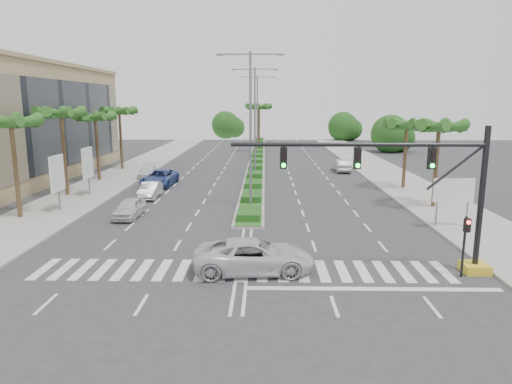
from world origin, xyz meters
TOP-DOWN VIEW (x-y plane):
  - ground at (0.00, 0.00)m, footprint 160.00×160.00m
  - footpath_right at (15.20, 20.00)m, footprint 6.00×120.00m
  - footpath_left at (-15.20, 20.00)m, footprint 6.00×120.00m
  - median at (0.00, 45.00)m, footprint 2.20×75.00m
  - median_grass at (0.00, 45.00)m, footprint 1.80×75.00m
  - building at (-26.00, 26.00)m, footprint 12.00×36.00m
  - signal_gantry at (9.27, -0.00)m, footprint 12.60×1.20m
  - pedestrian_signal at (10.60, -0.68)m, footprint 0.28×0.36m
  - direction_sign at (13.50, 7.99)m, footprint 2.70×0.11m
  - billboard_near at (-14.50, 12.00)m, footprint 0.18×2.10m
  - billboard_far at (-14.50, 18.00)m, footprint 0.18×2.10m
  - palm_left_near at (-16.50, 10.00)m, footprint 4.57×4.68m
  - palm_left_mid at (-16.50, 18.00)m, footprint 4.57×4.68m
  - palm_left_far at (-16.50, 26.00)m, footprint 4.57×4.68m
  - palm_left_end at (-16.50, 34.00)m, footprint 4.57×4.68m
  - palm_right_near at (14.50, 14.00)m, footprint 4.57×4.68m
  - palm_right_far at (14.50, 22.00)m, footprint 4.57×4.68m
  - palm_median_a at (0.00, 55.00)m, footprint 4.57×4.68m
  - palm_median_b at (0.00, 70.00)m, footprint 4.57×4.68m
  - streetlight_near at (0.00, 14.00)m, footprint 5.10×0.25m
  - streetlight_mid at (0.00, 30.00)m, footprint 5.10×0.25m
  - streetlight_far at (0.00, 46.00)m, footprint 5.10×0.25m
  - car_parked_a at (-8.72, 10.52)m, footprint 1.75×4.13m
  - car_parked_b at (-8.93, 17.46)m, footprint 1.51×4.17m
  - car_parked_c at (-9.38, 23.12)m, footprint 3.06×5.99m
  - car_parked_d at (-11.80, 28.08)m, footprint 2.50×4.95m
  - car_crossing at (0.58, -0.14)m, footprint 6.13×3.20m
  - car_right at (10.41, 33.11)m, footprint 1.61×4.59m

SIDE VIEW (x-z plane):
  - ground at x=0.00m, z-range 0.00..0.00m
  - footpath_right at x=15.20m, z-range 0.00..0.15m
  - footpath_left at x=-15.20m, z-range 0.00..0.15m
  - median at x=0.00m, z-range 0.00..0.20m
  - median_grass at x=0.00m, z-range 0.20..0.24m
  - car_parked_b at x=-8.93m, z-range 0.00..1.37m
  - car_parked_d at x=-11.80m, z-range 0.00..1.38m
  - car_parked_a at x=-8.72m, z-range 0.00..1.39m
  - car_right at x=10.41m, z-range 0.00..1.51m
  - car_parked_c at x=-9.38m, z-range 0.00..1.62m
  - car_crossing at x=0.58m, z-range 0.00..1.65m
  - pedestrian_signal at x=10.60m, z-range 0.54..3.54m
  - direction_sign at x=13.50m, z-range 0.75..4.15m
  - billboard_near at x=-14.50m, z-range 0.79..5.14m
  - billboard_far at x=-14.50m, z-range 0.79..5.14m
  - signal_gantry at x=9.27m, z-range -0.14..7.06m
  - palm_right_far at x=14.50m, z-range 2.54..9.29m
  - building at x=-26.00m, z-range 0.00..12.00m
  - palm_right_near at x=14.50m, z-range 2.68..9.73m
  - palm_left_far at x=-16.50m, z-range 2.82..10.17m
  - palm_left_near at x=-16.50m, z-range 2.91..10.46m
  - streetlight_near at x=0.00m, z-range 0.81..12.81m
  - streetlight_mid at x=0.00m, z-range 0.81..12.81m
  - streetlight_far at x=0.00m, z-range 0.81..12.81m
  - palm_left_end at x=-16.50m, z-range 3.01..10.76m
  - palm_left_mid at x=-16.50m, z-range 3.10..11.05m
  - palm_median_a at x=0.00m, z-range 3.15..11.20m
  - palm_median_b at x=0.00m, z-range 3.15..11.20m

